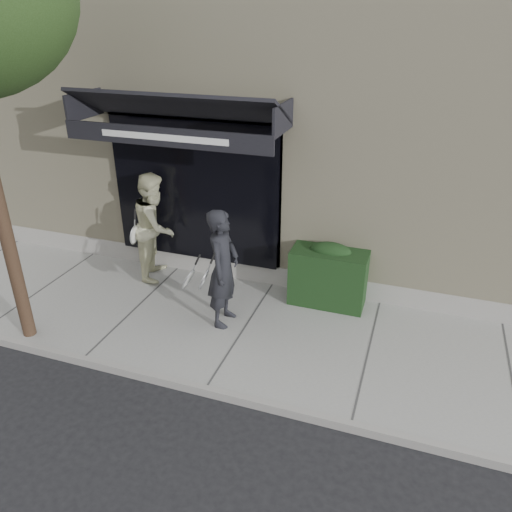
% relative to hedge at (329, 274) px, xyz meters
% --- Properties ---
extents(ground, '(80.00, 80.00, 0.00)m').
position_rel_hedge_xyz_m(ground, '(-1.10, -1.25, -0.66)').
color(ground, black).
rests_on(ground, ground).
extents(sidewalk, '(20.00, 3.00, 0.12)m').
position_rel_hedge_xyz_m(sidewalk, '(-1.10, -1.25, -0.60)').
color(sidewalk, gray).
rests_on(sidewalk, ground).
extents(curb, '(20.00, 0.10, 0.14)m').
position_rel_hedge_xyz_m(curb, '(-1.10, -2.80, -0.59)').
color(curb, gray).
rests_on(curb, ground).
extents(building_facade, '(14.30, 8.04, 5.64)m').
position_rel_hedge_xyz_m(building_facade, '(-1.11, 3.71, 2.08)').
color(building_facade, beige).
rests_on(building_facade, ground).
extents(hedge, '(1.30, 0.70, 1.14)m').
position_rel_hedge_xyz_m(hedge, '(0.00, 0.00, 0.00)').
color(hedge, black).
rests_on(hedge, sidewalk).
extents(pedestrian_front, '(0.81, 0.84, 1.98)m').
position_rel_hedge_xyz_m(pedestrian_front, '(-1.48, -1.19, 0.45)').
color(pedestrian_front, black).
rests_on(pedestrian_front, sidewalk).
extents(pedestrian_back, '(0.99, 1.15, 2.05)m').
position_rel_hedge_xyz_m(pedestrian_back, '(-3.32, -0.07, 0.48)').
color(pedestrian_back, beige).
rests_on(pedestrian_back, sidewalk).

